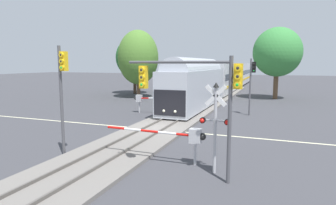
{
  "coord_description": "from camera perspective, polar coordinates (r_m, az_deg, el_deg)",
  "views": [
    {
      "loc": [
        8.2,
        -19.48,
        4.93
      ],
      "look_at": [
        0.59,
        0.65,
        2.0
      ],
      "focal_mm": 30.9,
      "sensor_mm": 36.0,
      "label": 1
    }
  ],
  "objects": [
    {
      "name": "crossing_gate_far",
      "position": [
        28.71,
        -4.52,
        0.72
      ],
      "size": [
        5.94,
        0.4,
        1.82
      ],
      "color": "#B7B7BC",
      "rests_on": "ground"
    },
    {
      "name": "crossing_signal_mast",
      "position": [
        12.94,
        9.29,
        -3.15
      ],
      "size": [
        1.36,
        0.44,
        4.11
      ],
      "color": "#B2B2B7",
      "rests_on": "ground"
    },
    {
      "name": "commuter_train",
      "position": [
        50.7,
        11.42,
        5.12
      ],
      "size": [
        3.04,
        59.65,
        5.16
      ],
      "color": "#B2B7C1",
      "rests_on": "railway_track"
    },
    {
      "name": "road_centre_stripe",
      "position": [
        21.7,
        -2.08,
        -5.37
      ],
      "size": [
        44.0,
        0.2,
        0.01
      ],
      "color": "beige",
      "rests_on": "ground"
    },
    {
      "name": "oak_behind_train",
      "position": [
        41.78,
        -5.92,
        8.82
      ],
      "size": [
        5.77,
        5.77,
        9.6
      ],
      "color": "brown",
      "rests_on": "ground"
    },
    {
      "name": "ground_plane",
      "position": [
        21.7,
        -2.08,
        -5.38
      ],
      "size": [
        220.0,
        220.0,
        0.0
      ],
      "primitive_type": "plane",
      "color": "#3D3D42"
    },
    {
      "name": "elm_centre_background",
      "position": [
        42.65,
        20.75,
        9.26
      ],
      "size": [
        6.49,
        6.49,
        9.79
      ],
      "color": "brown",
      "rests_on": "ground"
    },
    {
      "name": "railway_track",
      "position": [
        21.67,
        -2.08,
        -5.14
      ],
      "size": [
        4.4,
        80.0,
        0.32
      ],
      "color": "slate",
      "rests_on": "ground"
    },
    {
      "name": "pine_left_background",
      "position": [
        47.37,
        -6.64,
        8.78
      ],
      "size": [
        5.95,
        5.95,
        9.06
      ],
      "color": "#4C3828",
      "rests_on": "ground"
    },
    {
      "name": "traffic_signal_near_right",
      "position": [
        11.96,
        5.97,
        2.99
      ],
      "size": [
        4.93,
        0.38,
        5.22
      ],
      "color": "#4C4C51",
      "rests_on": "ground"
    },
    {
      "name": "traffic_signal_median",
      "position": [
        16.02,
        -20.13,
        3.59
      ],
      "size": [
        0.53,
        0.38,
        5.83
      ],
      "color": "#4C4C51",
      "rests_on": "ground"
    },
    {
      "name": "traffic_signal_far_side",
      "position": [
        28.22,
        16.23,
        4.74
      ],
      "size": [
        0.53,
        0.38,
        5.37
      ],
      "color": "#4C4C51",
      "rests_on": "ground"
    },
    {
      "name": "crossing_gate_near",
      "position": [
        14.25,
        3.24,
        -6.63
      ],
      "size": [
        5.44,
        0.4,
        1.8
      ],
      "color": "#B7B7BC",
      "rests_on": "ground"
    }
  ]
}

